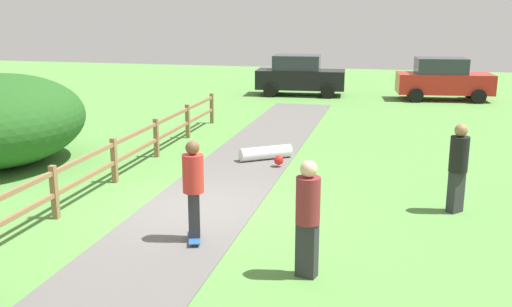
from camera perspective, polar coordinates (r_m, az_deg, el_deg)
name	(u,v)px	position (r m, az deg, el deg)	size (l,w,h in m)	color
ground_plane	(200,208)	(12.49, -5.50, -5.29)	(60.00, 60.00, 0.00)	#568E42
asphalt_path	(200,207)	(12.49, -5.50, -5.24)	(2.40, 28.00, 0.02)	#605E5B
wooden_fence	(87,170)	(13.34, -16.19, -1.53)	(0.12, 18.12, 1.10)	olive
skater_riding	(193,185)	(10.46, -6.13, -3.11)	(0.48, 0.82, 1.84)	#265999
skater_fallen	(267,153)	(16.17, 1.05, 0.01)	(1.42, 1.41, 0.36)	white
bystander_maroon	(308,213)	(9.06, 5.07, -5.79)	(0.46, 0.46, 1.89)	#2D2D33
bystander_black	(458,164)	(12.59, 19.13, -0.94)	(0.54, 0.54, 1.86)	#2D2D33
parked_car_black	(300,75)	(28.44, 4.28, 7.62)	(4.31, 2.24, 1.92)	black
parked_car_red	(443,79)	(28.15, 17.81, 6.93)	(4.37, 2.37, 1.92)	red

